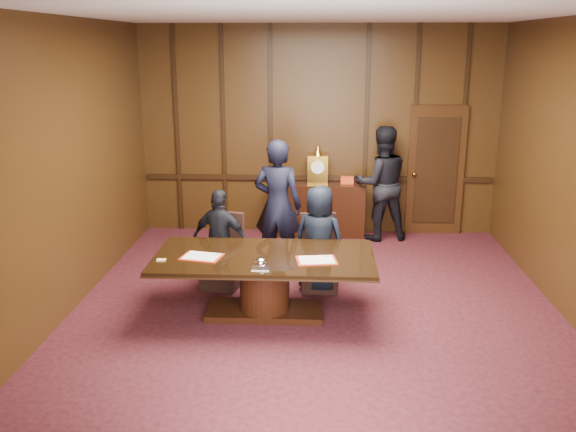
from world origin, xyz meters
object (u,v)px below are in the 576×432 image
object	(u,v)px
witness_right	(381,183)
signatory_left	(221,240)
signatory_right	(319,239)
witness_left	(278,205)
conference_table	(264,275)
sideboard	(317,207)

from	to	relation	value
witness_right	signatory_left	bearing A→B (deg)	34.34
signatory_left	signatory_right	size ratio (longest dim) A/B	0.95
signatory_right	witness_left	world-z (taller)	witness_left
signatory_right	witness_left	xyz separation A→B (m)	(-0.59, 0.79, 0.24)
signatory_right	witness_left	bearing A→B (deg)	-33.11
signatory_left	witness_right	distance (m)	3.27
signatory_left	witness_right	size ratio (longest dim) A/B	0.72
signatory_right	conference_table	bearing A→B (deg)	70.71
conference_table	signatory_right	size ratio (longest dim) A/B	1.84
witness_left	witness_right	bearing A→B (deg)	-125.41
conference_table	witness_left	size ratio (longest dim) A/B	1.38
sideboard	witness_right	distance (m)	1.16
witness_left	witness_right	xyz separation A→B (m)	(1.61, 1.51, -0.00)
sideboard	conference_table	world-z (taller)	sideboard
sideboard	signatory_left	world-z (taller)	sideboard
signatory_left	signatory_right	bearing A→B (deg)	-163.80
signatory_left	witness_left	distance (m)	1.09
signatory_left	witness_left	size ratio (longest dim) A/B	0.71
signatory_right	witness_right	size ratio (longest dim) A/B	0.75
conference_table	signatory_right	distance (m)	1.05
sideboard	witness_right	xyz separation A→B (m)	(1.05, -0.16, 0.46)
signatory_left	witness_left	xyz separation A→B (m)	(0.71, 0.79, 0.27)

